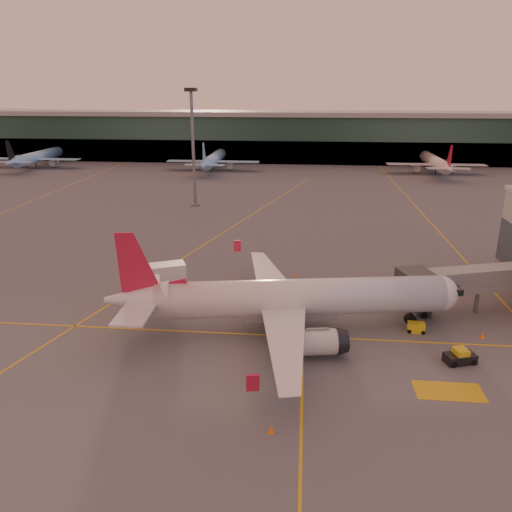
# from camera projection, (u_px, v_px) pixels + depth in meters

# --- Properties ---
(ground) EXTENTS (600.00, 600.00, 0.00)m
(ground) POSITION_uv_depth(u_px,v_px,m) (252.00, 358.00, 49.72)
(ground) COLOR #4C4F54
(ground) RESTS_ON ground
(taxi_markings) EXTENTS (100.12, 173.00, 0.01)m
(taxi_markings) POSITION_uv_depth(u_px,v_px,m) (238.00, 233.00, 92.34)
(taxi_markings) COLOR gold
(taxi_markings) RESTS_ON ground
(terminal) EXTENTS (400.00, 20.00, 17.60)m
(terminal) POSITION_uv_depth(u_px,v_px,m) (293.00, 137.00, 180.59)
(terminal) COLOR #19382D
(terminal) RESTS_ON ground
(mast_west_near) EXTENTS (2.40, 2.40, 25.60)m
(mast_west_near) POSITION_uv_depth(u_px,v_px,m) (193.00, 139.00, 109.03)
(mast_west_near) COLOR slate
(mast_west_near) RESTS_ON ground
(distant_aircraft_row) EXTENTS (350.00, 34.00, 13.00)m
(distant_aircraft_row) POSITION_uv_depth(u_px,v_px,m) (324.00, 172.00, 159.96)
(distant_aircraft_row) COLOR #8EC2EE
(distant_aircraft_row) RESTS_ON ground
(main_airplane) EXTENTS (38.53, 34.93, 11.66)m
(main_airplane) POSITION_uv_depth(u_px,v_px,m) (288.00, 299.00, 54.12)
(main_airplane) COLOR silver
(main_airplane) RESTS_ON ground
(jet_bridge) EXTENTS (20.75, 9.10, 5.80)m
(jet_bridge) POSITION_uv_depth(u_px,v_px,m) (489.00, 280.00, 58.99)
(jet_bridge) COLOR slate
(jet_bridge) RESTS_ON ground
(catering_truck) EXTENTS (6.07, 4.48, 4.33)m
(catering_truck) POSITION_uv_depth(u_px,v_px,m) (164.00, 278.00, 63.79)
(catering_truck) COLOR #B32319
(catering_truck) RESTS_ON ground
(gpu_cart) EXTENTS (1.98, 1.31, 1.10)m
(gpu_cart) POSITION_uv_depth(u_px,v_px,m) (416.00, 328.00, 54.87)
(gpu_cart) COLOR gold
(gpu_cart) RESTS_ON ground
(pushback_tug) EXTENTS (3.27, 2.37, 1.51)m
(pushback_tug) POSITION_uv_depth(u_px,v_px,m) (460.00, 357.00, 48.70)
(pushback_tug) COLOR black
(pushback_tug) RESTS_ON ground
(cone_nose) EXTENTS (0.49, 0.49, 0.63)m
(cone_nose) POSITION_uv_depth(u_px,v_px,m) (483.00, 335.00, 53.63)
(cone_nose) COLOR orange
(cone_nose) RESTS_ON ground
(cone_tail) EXTENTS (0.49, 0.49, 0.63)m
(cone_tail) POSITION_uv_depth(u_px,v_px,m) (127.00, 318.00, 57.71)
(cone_tail) COLOR orange
(cone_tail) RESTS_ON ground
(cone_wing_right) EXTENTS (0.50, 0.50, 0.64)m
(cone_wing_right) POSITION_uv_depth(u_px,v_px,m) (271.00, 429.00, 38.90)
(cone_wing_right) COLOR orange
(cone_wing_right) RESTS_ON ground
(cone_wing_left) EXTENTS (0.47, 0.47, 0.60)m
(cone_wing_left) POSITION_uv_depth(u_px,v_px,m) (297.00, 274.00, 71.37)
(cone_wing_left) COLOR orange
(cone_wing_left) RESTS_ON ground
(cone_fwd) EXTENTS (0.51, 0.51, 0.64)m
(cone_fwd) POSITION_uv_depth(u_px,v_px,m) (455.00, 358.00, 49.19)
(cone_fwd) COLOR orange
(cone_fwd) RESTS_ON ground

